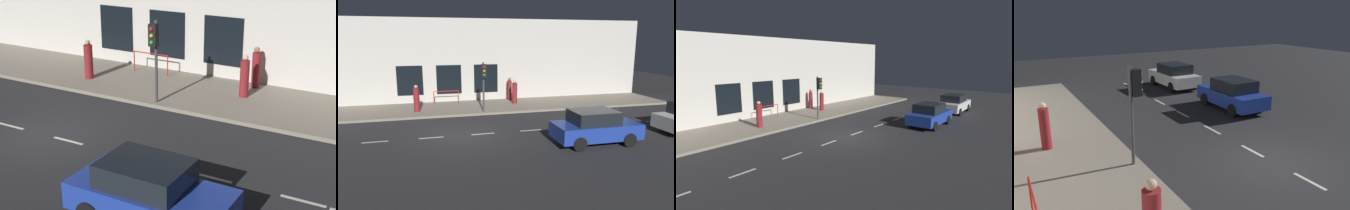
{
  "view_description": "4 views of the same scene",
  "coord_description": "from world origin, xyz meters",
  "views": [
    {
      "loc": [
        -11.81,
        -11.34,
        6.96
      ],
      "look_at": [
        1.3,
        -4.05,
        1.39
      ],
      "focal_mm": 54.47,
      "sensor_mm": 36.0,
      "label": 1
    },
    {
      "loc": [
        -15.3,
        1.75,
        4.76
      ],
      "look_at": [
        1.97,
        -2.74,
        1.03
      ],
      "focal_mm": 33.52,
      "sensor_mm": 36.0,
      "label": 2
    },
    {
      "loc": [
        -9.8,
        12.17,
        4.62
      ],
      "look_at": [
        1.87,
        -1.99,
        1.47
      ],
      "focal_mm": 28.71,
      "sensor_mm": 36.0,
      "label": 3
    },
    {
      "loc": [
        7.85,
        7.63,
        5.0
      ],
      "look_at": [
        1.92,
        -2.86,
        1.57
      ],
      "focal_mm": 35.87,
      "sensor_mm": 36.0,
      "label": 4
    }
  ],
  "objects": [
    {
      "name": "parked_car_0",
      "position": [
        -2.75,
        -5.8,
        0.79
      ],
      "size": [
        1.91,
        3.97,
        1.58
      ],
      "rotation": [
        0.0,
        0.0,
        3.14
      ],
      "color": "#1E389E",
      "rests_on": "ground"
    },
    {
      "name": "traffic_light",
      "position": [
        4.17,
        -1.86,
        2.47
      ],
      "size": [
        0.46,
        0.32,
        3.21
      ],
      "color": "#424244",
      "rests_on": "sidewalk"
    },
    {
      "name": "ground_plane",
      "position": [
        0.0,
        0.0,
        0.0
      ],
      "size": [
        60.0,
        60.0,
        0.0
      ],
      "primitive_type": "plane",
      "color": "#28282B"
    },
    {
      "name": "parked_car_1",
      "position": [
        -2.5,
        -11.77,
        0.79
      ],
      "size": [
        1.96,
        4.13,
        1.58
      ],
      "rotation": [
        0.0,
        0.0,
        3.16
      ],
      "color": "silver",
      "rests_on": "ground"
    },
    {
      "name": "pedestrian_2",
      "position": [
        6.56,
        -4.59,
        0.95
      ],
      "size": [
        0.49,
        0.49,
        1.73
      ],
      "rotation": [
        0.0,
        0.0,
        4.26
      ],
      "color": "maroon",
      "rests_on": "sidewalk"
    },
    {
      "name": "red_railing",
      "position": [
        7.49,
        0.31,
        0.85
      ],
      "size": [
        0.05,
        1.83,
        0.97
      ],
      "color": "red",
      "rests_on": "sidewalk"
    },
    {
      "name": "lane_centre_line",
      "position": [
        0.0,
        -1.0,
        0.0
      ],
      "size": [
        0.12,
        27.2,
        0.01
      ],
      "color": "beige",
      "rests_on": "ground"
    }
  ]
}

